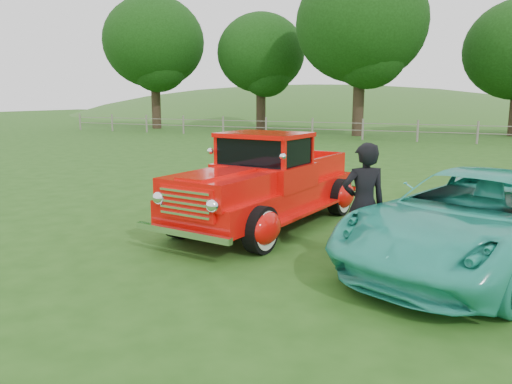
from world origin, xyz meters
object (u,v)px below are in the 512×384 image
at_px(tree_mid_west, 261,53).
at_px(teal_sedan, 475,220).
at_px(red_pickup, 266,185).
at_px(tree_far_west, 154,42).
at_px(tree_near_west, 361,24).
at_px(man, 363,204).

height_order(tree_mid_west, teal_sedan, tree_mid_west).
relative_size(red_pickup, teal_sedan, 1.04).
bearing_deg(tree_mid_west, teal_sedan, -60.45).
distance_m(tree_far_west, red_pickup, 31.48).
distance_m(tree_near_west, man, 25.80).
relative_size(tree_near_west, man, 5.80).
bearing_deg(tree_near_west, red_pickup, -81.13).
height_order(tree_near_west, red_pickup, tree_near_west).
xyz_separation_m(tree_near_west, man, (5.75, -24.45, -5.90)).
xyz_separation_m(red_pickup, teal_sedan, (3.66, -0.90, -0.10)).
height_order(tree_mid_west, man, tree_mid_west).
bearing_deg(teal_sedan, man, -137.19).
height_order(teal_sedan, man, man).
xyz_separation_m(tree_far_west, red_pickup, (19.59, -23.98, -5.69)).
bearing_deg(tree_near_west, tree_mid_west, 159.44).
bearing_deg(red_pickup, tree_far_west, 137.39).
relative_size(tree_mid_west, man, 4.71).
bearing_deg(red_pickup, tree_near_west, 107.02).
relative_size(tree_far_west, tree_mid_west, 1.17).
height_order(tree_far_west, tree_near_west, tree_near_west).
bearing_deg(tree_near_west, tree_far_west, 176.42).
bearing_deg(man, teal_sedan, 167.12).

